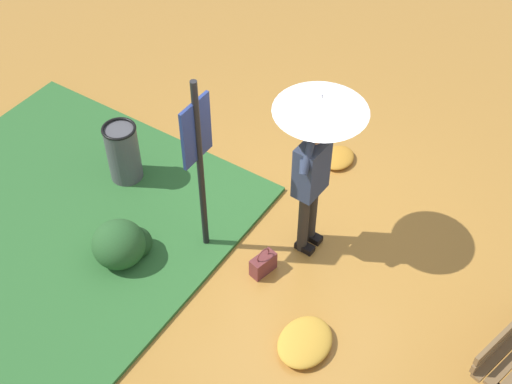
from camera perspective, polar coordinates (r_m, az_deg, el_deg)
ground_plane at (r=7.95m, az=3.61°, el=-3.50°), size 18.00×18.00×0.00m
grass_verge at (r=8.21m, az=-18.72°, el=-4.28°), size 4.80×4.00×0.05m
person_with_umbrella at (r=6.81m, az=5.11°, el=4.64°), size 0.96×0.96×2.04m
info_sign_post at (r=6.81m, az=-4.88°, el=3.47°), size 0.44×0.07×2.30m
handbag at (r=7.48m, az=0.60°, el=-6.06°), size 0.32×0.21×0.37m
trash_bin at (r=8.43m, az=-11.08°, el=3.17°), size 0.42×0.42×0.83m
shrub_cluster at (r=7.65m, az=-11.16°, el=-4.30°), size 0.65×0.59×0.53m
leaf_pile_near_person at (r=7.00m, az=4.13°, el=-12.45°), size 0.65×0.52×0.14m
leaf_pile_by_bench at (r=8.83m, az=6.91°, el=2.87°), size 0.48×0.39×0.11m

